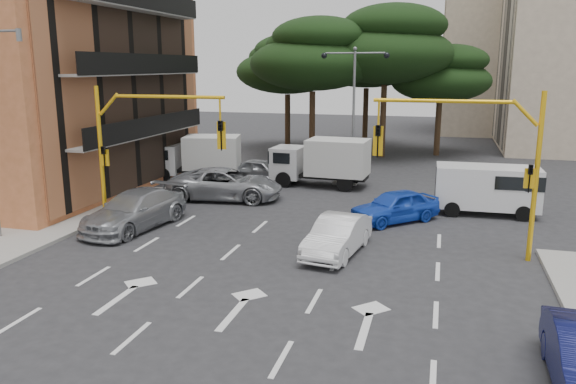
{
  "coord_description": "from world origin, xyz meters",
  "views": [
    {
      "loc": [
        5.38,
        -18.66,
        6.84
      ],
      "look_at": [
        -0.77,
        3.6,
        1.6
      ],
      "focal_mm": 35.0,
      "sensor_mm": 36.0,
      "label": 1
    }
  ],
  "objects_px": {
    "signal_mast_right": "(483,151)",
    "car_white_hatch": "(337,236)",
    "street_lamp_center": "(354,89)",
    "car_blue_compact": "(395,206)",
    "car_silver_wagon": "(135,210)",
    "car_silver_cross_b": "(262,170)",
    "box_truck_b": "(321,162)",
    "box_truck_a": "(196,158)",
    "signal_mast_left": "(137,138)",
    "car_silver_cross_a": "(226,184)",
    "van_white": "(487,190)"
  },
  "relations": [
    {
      "from": "van_white",
      "to": "box_truck_b",
      "type": "xyz_separation_m",
      "value": [
        -8.79,
        4.01,
        0.22
      ]
    },
    {
      "from": "car_white_hatch",
      "to": "van_white",
      "type": "distance_m",
      "value": 9.43
    },
    {
      "from": "box_truck_a",
      "to": "box_truck_b",
      "type": "xyz_separation_m",
      "value": [
        7.73,
        0.05,
        0.04
      ]
    },
    {
      "from": "street_lamp_center",
      "to": "box_truck_a",
      "type": "distance_m",
      "value": 10.52
    },
    {
      "from": "signal_mast_right",
      "to": "car_blue_compact",
      "type": "height_order",
      "value": "signal_mast_right"
    },
    {
      "from": "van_white",
      "to": "car_silver_cross_b",
      "type": "bearing_deg",
      "value": -111.52
    },
    {
      "from": "car_silver_wagon",
      "to": "car_blue_compact",
      "type": "bearing_deg",
      "value": 29.04
    },
    {
      "from": "signal_mast_left",
      "to": "box_truck_b",
      "type": "bearing_deg",
      "value": 62.1
    },
    {
      "from": "signal_mast_right",
      "to": "box_truck_b",
      "type": "height_order",
      "value": "signal_mast_right"
    },
    {
      "from": "signal_mast_left",
      "to": "car_silver_cross_a",
      "type": "height_order",
      "value": "signal_mast_left"
    },
    {
      "from": "signal_mast_left",
      "to": "box_truck_b",
      "type": "height_order",
      "value": "signal_mast_left"
    },
    {
      "from": "box_truck_a",
      "to": "box_truck_b",
      "type": "bearing_deg",
      "value": -102.55
    },
    {
      "from": "car_silver_wagon",
      "to": "box_truck_b",
      "type": "bearing_deg",
      "value": 69.59
    },
    {
      "from": "street_lamp_center",
      "to": "car_blue_compact",
      "type": "relative_size",
      "value": 1.85
    },
    {
      "from": "signal_mast_left",
      "to": "box_truck_a",
      "type": "xyz_separation_m",
      "value": [
        -2.2,
        10.41,
        -2.55
      ]
    },
    {
      "from": "car_blue_compact",
      "to": "box_truck_b",
      "type": "relative_size",
      "value": 0.75
    },
    {
      "from": "signal_mast_left",
      "to": "car_silver_cross_a",
      "type": "xyz_separation_m",
      "value": [
        1.48,
        5.92,
        -3.07
      ]
    },
    {
      "from": "car_silver_wagon",
      "to": "car_silver_cross_a",
      "type": "relative_size",
      "value": 0.93
    },
    {
      "from": "box_truck_a",
      "to": "box_truck_b",
      "type": "distance_m",
      "value": 7.73
    },
    {
      "from": "box_truck_b",
      "to": "car_silver_cross_a",
      "type": "bearing_deg",
      "value": 141.5
    },
    {
      "from": "car_white_hatch",
      "to": "van_white",
      "type": "xyz_separation_m",
      "value": [
        5.65,
        7.53,
        0.46
      ]
    },
    {
      "from": "car_blue_compact",
      "to": "car_silver_cross_a",
      "type": "height_order",
      "value": "car_silver_cross_a"
    },
    {
      "from": "car_silver_cross_b",
      "to": "car_silver_wagon",
      "type": "bearing_deg",
      "value": 177.41
    },
    {
      "from": "signal_mast_left",
      "to": "car_silver_wagon",
      "type": "xyz_separation_m",
      "value": [
        -0.3,
        -0.07,
        -3.09
      ]
    },
    {
      "from": "street_lamp_center",
      "to": "car_blue_compact",
      "type": "distance_m",
      "value": 11.7
    },
    {
      "from": "signal_mast_left",
      "to": "street_lamp_center",
      "type": "height_order",
      "value": "street_lamp_center"
    },
    {
      "from": "box_truck_b",
      "to": "car_silver_wagon",
      "type": "bearing_deg",
      "value": 154.3
    },
    {
      "from": "box_truck_a",
      "to": "car_blue_compact",
      "type": "bearing_deg",
      "value": -130.33
    },
    {
      "from": "signal_mast_left",
      "to": "car_blue_compact",
      "type": "relative_size",
      "value": 1.43
    },
    {
      "from": "car_silver_wagon",
      "to": "car_silver_cross_b",
      "type": "xyz_separation_m",
      "value": [
        2.1,
        11.08,
        -0.14
      ]
    },
    {
      "from": "car_white_hatch",
      "to": "car_silver_wagon",
      "type": "distance_m",
      "value": 9.03
    },
    {
      "from": "car_silver_cross_b",
      "to": "box_truck_b",
      "type": "height_order",
      "value": "box_truck_b"
    },
    {
      "from": "car_white_hatch",
      "to": "car_silver_cross_a",
      "type": "xyz_separation_m",
      "value": [
        -7.19,
        7.01,
        0.12
      ]
    },
    {
      "from": "street_lamp_center",
      "to": "box_truck_b",
      "type": "distance_m",
      "value": 5.53
    },
    {
      "from": "car_white_hatch",
      "to": "car_silver_cross_b",
      "type": "xyz_separation_m",
      "value": [
        -6.87,
        12.09,
        -0.05
      ]
    },
    {
      "from": "car_silver_cross_a",
      "to": "car_silver_cross_b",
      "type": "bearing_deg",
      "value": -10.82
    },
    {
      "from": "car_silver_cross_b",
      "to": "van_white",
      "type": "height_order",
      "value": "van_white"
    },
    {
      "from": "car_silver_cross_a",
      "to": "box_truck_b",
      "type": "xyz_separation_m",
      "value": [
        4.06,
        4.54,
        0.57
      ]
    },
    {
      "from": "car_silver_cross_a",
      "to": "box_truck_a",
      "type": "relative_size",
      "value": 1.08
    },
    {
      "from": "signal_mast_left",
      "to": "car_silver_cross_a",
      "type": "distance_m",
      "value": 6.83
    },
    {
      "from": "car_blue_compact",
      "to": "box_truck_a",
      "type": "bearing_deg",
      "value": -161.77
    },
    {
      "from": "car_silver_cross_a",
      "to": "van_white",
      "type": "xyz_separation_m",
      "value": [
        12.84,
        0.53,
        0.34
      ]
    },
    {
      "from": "signal_mast_left",
      "to": "car_blue_compact",
      "type": "height_order",
      "value": "signal_mast_left"
    },
    {
      "from": "car_silver_cross_b",
      "to": "box_truck_a",
      "type": "xyz_separation_m",
      "value": [
        -4.0,
        -0.6,
        0.68
      ]
    },
    {
      "from": "signal_mast_left",
      "to": "car_silver_cross_b",
      "type": "distance_m",
      "value": 11.61
    },
    {
      "from": "box_truck_b",
      "to": "car_blue_compact",
      "type": "bearing_deg",
      "value": -140.46
    },
    {
      "from": "car_white_hatch",
      "to": "signal_mast_right",
      "type": "bearing_deg",
      "value": 20.65
    },
    {
      "from": "car_blue_compact",
      "to": "car_silver_cross_b",
      "type": "height_order",
      "value": "car_blue_compact"
    },
    {
      "from": "signal_mast_right",
      "to": "car_white_hatch",
      "type": "distance_m",
      "value": 5.98
    },
    {
      "from": "street_lamp_center",
      "to": "car_silver_cross_b",
      "type": "xyz_separation_m",
      "value": [
        -5.0,
        -3.0,
        -4.78
      ]
    }
  ]
}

